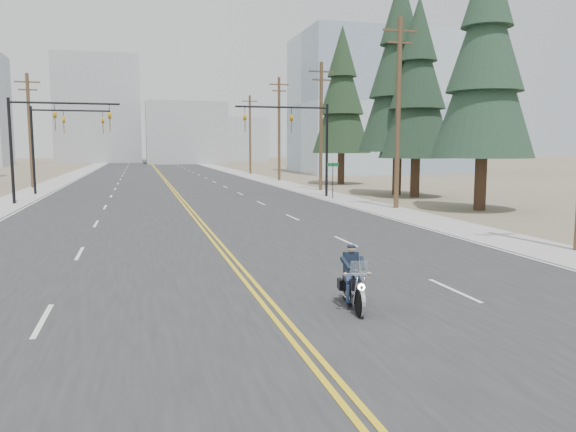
# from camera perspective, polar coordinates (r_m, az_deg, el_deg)

# --- Properties ---
(ground_plane) EXTENTS (400.00, 400.00, 0.00)m
(ground_plane) POSITION_cam_1_polar(r_m,az_deg,el_deg) (9.94, 3.25, -15.18)
(ground_plane) COLOR #776D56
(ground_plane) RESTS_ON ground
(road) EXTENTS (20.00, 200.00, 0.01)m
(road) POSITION_cam_1_polar(r_m,az_deg,el_deg) (78.88, -12.81, 4.09)
(road) COLOR #303033
(road) RESTS_ON ground
(sidewalk_left) EXTENTS (3.00, 200.00, 0.01)m
(sidewalk_left) POSITION_cam_1_polar(r_m,az_deg,el_deg) (79.30, -21.16, 3.80)
(sidewalk_left) COLOR #A5A5A0
(sidewalk_left) RESTS_ON ground
(sidewalk_right) EXTENTS (3.00, 200.00, 0.01)m
(sidewalk_right) POSITION_cam_1_polar(r_m,az_deg,el_deg) (80.13, -4.54, 4.28)
(sidewalk_right) COLOR #A5A5A0
(sidewalk_right) RESTS_ON ground
(traffic_mast_left) EXTENTS (7.10, 0.26, 7.00)m
(traffic_mast_left) POSITION_cam_1_polar(r_m,az_deg,el_deg) (41.21, -23.63, 8.05)
(traffic_mast_left) COLOR black
(traffic_mast_left) RESTS_ON ground
(traffic_mast_right) EXTENTS (7.10, 0.26, 7.00)m
(traffic_mast_right) POSITION_cam_1_polar(r_m,az_deg,el_deg) (42.45, 1.36, 8.58)
(traffic_mast_right) COLOR black
(traffic_mast_right) RESTS_ON ground
(traffic_mast_far) EXTENTS (6.10, 0.26, 7.00)m
(traffic_mast_far) POSITION_cam_1_polar(r_m,az_deg,el_deg) (49.18, -22.61, 7.76)
(traffic_mast_far) COLOR black
(traffic_mast_far) RESTS_ON ground
(street_sign) EXTENTS (0.90, 0.06, 2.62)m
(street_sign) POSITION_cam_1_polar(r_m,az_deg,el_deg) (41.14, 4.57, 4.25)
(street_sign) COLOR black
(street_sign) RESTS_ON ground
(utility_pole_b) EXTENTS (2.20, 0.30, 11.50)m
(utility_pole_b) POSITION_cam_1_polar(r_m,az_deg,el_deg) (35.35, 11.14, 10.48)
(utility_pole_b) COLOR brown
(utility_pole_b) RESTS_ON ground
(utility_pole_c) EXTENTS (2.20, 0.30, 11.00)m
(utility_pole_c) POSITION_cam_1_polar(r_m,az_deg,el_deg) (49.25, 3.37, 9.27)
(utility_pole_c) COLOR brown
(utility_pole_c) RESTS_ON ground
(utility_pole_d) EXTENTS (2.20, 0.30, 11.50)m
(utility_pole_d) POSITION_cam_1_polar(r_m,az_deg,el_deg) (63.67, -0.91, 8.99)
(utility_pole_d) COLOR brown
(utility_pole_d) RESTS_ON ground
(utility_pole_e) EXTENTS (2.20, 0.30, 11.00)m
(utility_pole_e) POSITION_cam_1_polar(r_m,az_deg,el_deg) (80.26, -3.87, 8.38)
(utility_pole_e) COLOR brown
(utility_pole_e) RESTS_ON ground
(utility_pole_left) EXTENTS (2.20, 0.30, 10.50)m
(utility_pole_left) POSITION_cam_1_polar(r_m,az_deg,el_deg) (57.58, -24.75, 8.07)
(utility_pole_left) COLOR brown
(utility_pole_left) RESTS_ON ground
(glass_building) EXTENTS (24.00, 16.00, 20.00)m
(glass_building) POSITION_cam_1_polar(r_m,az_deg,el_deg) (86.35, 9.15, 11.04)
(glass_building) COLOR #9EB5CC
(glass_building) RESTS_ON ground
(haze_bldg_b) EXTENTS (18.00, 14.00, 14.00)m
(haze_bldg_b) POSITION_cam_1_polar(r_m,az_deg,el_deg) (134.22, -10.34, 8.26)
(haze_bldg_b) COLOR #ADB2B7
(haze_bldg_b) RESTS_ON ground
(haze_bldg_c) EXTENTS (16.00, 12.00, 18.00)m
(haze_bldg_c) POSITION_cam_1_polar(r_m,az_deg,el_deg) (126.36, 5.03, 9.33)
(haze_bldg_c) COLOR #B7BCC6
(haze_bldg_c) RESTS_ON ground
(haze_bldg_d) EXTENTS (20.00, 15.00, 26.00)m
(haze_bldg_d) POSITION_cam_1_polar(r_m,az_deg,el_deg) (149.31, -18.66, 10.17)
(haze_bldg_d) COLOR #ADB2B7
(haze_bldg_d) RESTS_ON ground
(haze_bldg_e) EXTENTS (14.00, 14.00, 12.00)m
(haze_bldg_e) POSITION_cam_1_polar(r_m,az_deg,el_deg) (161.19, -4.97, 7.75)
(haze_bldg_e) COLOR #B7BCC6
(haze_bldg_e) RESTS_ON ground
(motorcyclist) EXTENTS (1.08, 2.00, 1.48)m
(motorcyclist) POSITION_cam_1_polar(r_m,az_deg,el_deg) (13.21, 6.66, -6.22)
(motorcyclist) COLOR black
(motorcyclist) RESTS_ON ground
(conifer_near) EXTENTS (5.92, 5.92, 15.68)m
(conifer_near) POSITION_cam_1_polar(r_m,az_deg,el_deg) (35.83, 19.44, 15.03)
(conifer_near) COLOR #382619
(conifer_near) RESTS_ON ground
(conifer_mid) EXTENTS (5.55, 5.55, 14.79)m
(conifer_mid) POSITION_cam_1_polar(r_m,az_deg,el_deg) (43.80, 13.03, 13.02)
(conifer_mid) COLOR #382619
(conifer_mid) RESTS_ON ground
(conifer_tall) EXTENTS (6.15, 6.15, 17.09)m
(conifer_tall) POSITION_cam_1_polar(r_m,az_deg,el_deg) (45.81, 11.24, 14.46)
(conifer_tall) COLOR #382619
(conifer_tall) RESTS_ON ground
(conifer_far) EXTENTS (5.95, 5.95, 15.93)m
(conifer_far) POSITION_cam_1_polar(r_m,az_deg,el_deg) (58.37, 5.50, 12.24)
(conifer_far) COLOR #382619
(conifer_far) RESTS_ON ground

